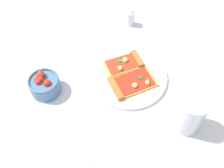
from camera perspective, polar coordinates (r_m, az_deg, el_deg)
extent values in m
plane|color=silver|center=(0.87, 1.01, -0.78)|extent=(2.40, 2.40, 0.00)
cylinder|color=silver|center=(0.89, 3.56, 1.70)|extent=(0.27, 0.27, 0.01)
cube|color=#E5B256|center=(0.91, 2.38, 4.37)|extent=(0.14, 0.15, 0.01)
cube|color=#A36B2D|center=(0.92, 5.59, 5.53)|extent=(0.07, 0.06, 0.02)
cube|color=red|center=(0.91, 2.39, 4.59)|extent=(0.12, 0.13, 0.00)
sphere|color=#F2D87F|center=(0.88, 1.84, 3.50)|extent=(0.02, 0.02, 0.02)
cylinder|color=#2D722D|center=(0.91, 1.74, 5.08)|extent=(0.01, 0.01, 0.00)
sphere|color=#F2D87F|center=(0.91, 2.97, 5.32)|extent=(0.02, 0.02, 0.02)
sphere|color=#F2D87F|center=(0.91, 2.94, 5.31)|extent=(0.02, 0.02, 0.02)
cube|color=gold|center=(0.86, 4.68, 0.35)|extent=(0.16, 0.17, 0.01)
cube|color=#A36B2D|center=(0.84, 0.76, -0.92)|extent=(0.09, 0.07, 0.02)
cube|color=#B22D19|center=(0.86, 4.71, 0.56)|extent=(0.14, 0.15, 0.00)
cylinder|color=#2D722D|center=(0.86, 7.98, 0.88)|extent=(0.01, 0.01, 0.00)
sphere|color=#F2D87F|center=(0.85, 7.83, 0.29)|extent=(0.02, 0.02, 0.02)
cylinder|color=#2D722D|center=(0.87, 6.26, 1.37)|extent=(0.01, 0.01, 0.00)
sphere|color=#EAD172|center=(0.84, 5.07, -0.30)|extent=(0.02, 0.02, 0.02)
cylinder|color=#4C7299|center=(0.87, -14.61, -0.34)|extent=(0.10, 0.10, 0.05)
torus|color=#4C7299|center=(0.85, -15.00, 0.77)|extent=(0.10, 0.10, 0.01)
sphere|color=red|center=(0.85, -16.30, 1.12)|extent=(0.02, 0.02, 0.02)
sphere|color=red|center=(0.86, -15.40, 1.97)|extent=(0.02, 0.02, 0.02)
sphere|color=red|center=(0.85, -16.02, 0.51)|extent=(0.02, 0.02, 0.02)
sphere|color=red|center=(0.85, -15.53, 1.06)|extent=(0.02, 0.02, 0.02)
sphere|color=red|center=(0.86, -15.51, 2.11)|extent=(0.02, 0.02, 0.02)
sphere|color=red|center=(0.84, -14.17, 0.18)|extent=(0.02, 0.02, 0.02)
cylinder|color=silver|center=(0.78, 16.89, -6.40)|extent=(0.08, 0.08, 0.13)
cylinder|color=#592D0F|center=(0.79, 16.69, -6.82)|extent=(0.07, 0.07, 0.10)
cube|color=white|center=(0.77, -10.38, -15.82)|extent=(0.15, 0.15, 0.00)
cylinder|color=silver|center=(1.07, 4.10, 14.26)|extent=(0.03, 0.03, 0.06)
cone|color=silver|center=(1.04, 4.21, 15.75)|extent=(0.03, 0.03, 0.01)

